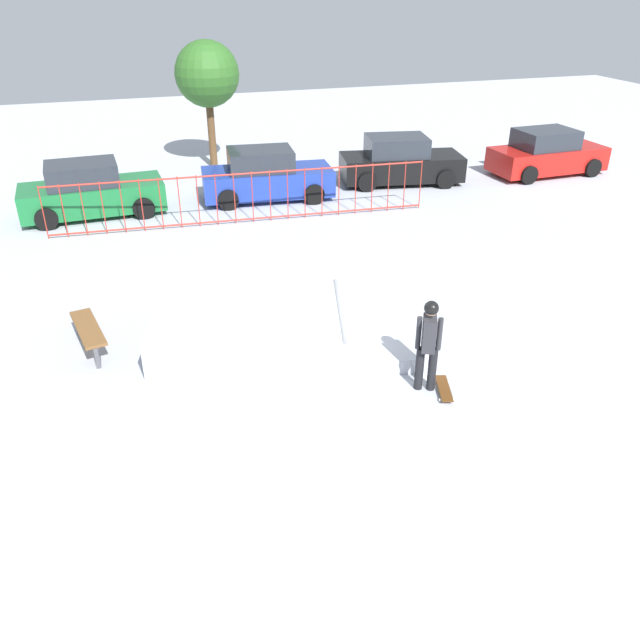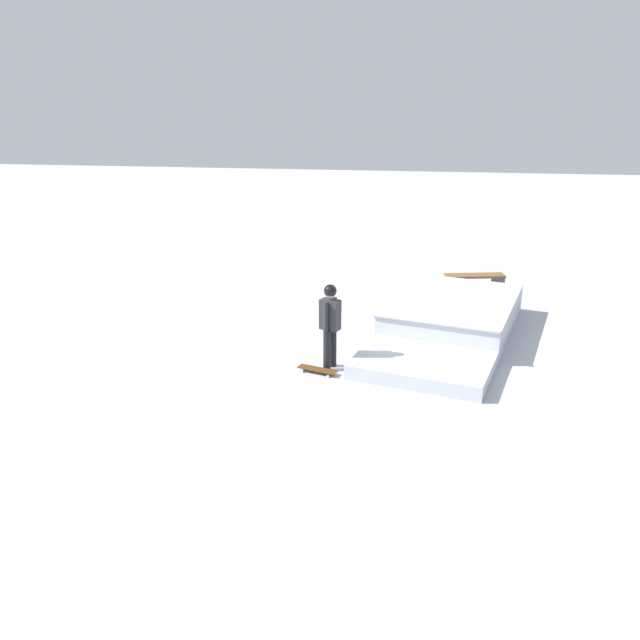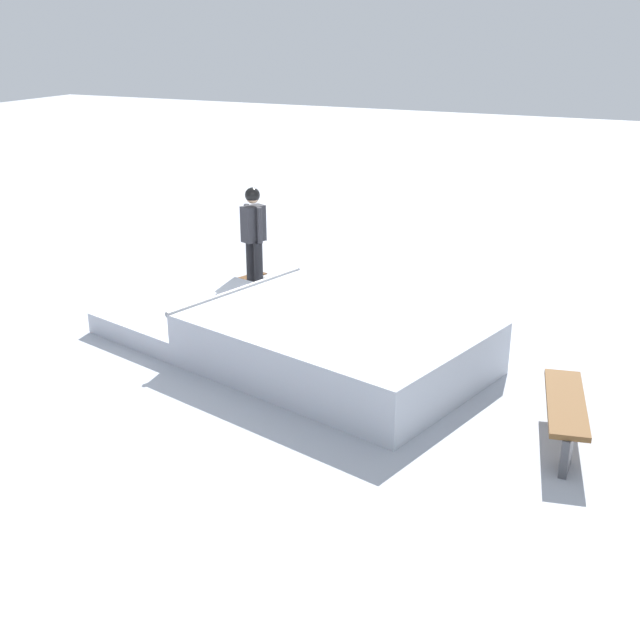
{
  "view_description": "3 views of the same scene",
  "coord_description": "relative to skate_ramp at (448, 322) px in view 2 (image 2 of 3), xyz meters",
  "views": [
    {
      "loc": [
        -3.26,
        -10.2,
        6.48
      ],
      "look_at": [
        -0.19,
        -0.45,
        0.9
      ],
      "focal_mm": 35.92,
      "sensor_mm": 36.0,
      "label": 1
    },
    {
      "loc": [
        13.42,
        -0.34,
        5.36
      ],
      "look_at": [
        1.31,
        -2.04,
        1.0
      ],
      "focal_mm": 37.64,
      "sensor_mm": 36.0,
      "label": 2
    },
    {
      "loc": [
        -5.1,
        9.4,
        4.29
      ],
      "look_at": [
        -1.02,
        0.56,
        0.6
      ],
      "focal_mm": 44.53,
      "sensor_mm": 36.0,
      "label": 3
    }
  ],
  "objects": [
    {
      "name": "skater",
      "position": [
        2.16,
        -2.39,
        0.69
      ],
      "size": [
        0.41,
        0.44,
        1.73
      ],
      "rotation": [
        0.0,
        0.0,
        4.29
      ],
      "color": "black",
      "rests_on": "ground"
    },
    {
      "name": "park_bench",
      "position": [
        -3.45,
        0.82,
        0.04
      ],
      "size": [
        0.71,
        1.65,
        0.48
      ],
      "rotation": [
        0.0,
        0.0,
        4.91
      ],
      "color": "brown",
      "rests_on": "ground"
    },
    {
      "name": "skate_ramp",
      "position": [
        0.0,
        0.0,
        0.0
      ],
      "size": [
        5.88,
        3.89,
        0.74
      ],
      "rotation": [
        0.0,
        0.0,
        -0.26
      ],
      "color": "silver",
      "rests_on": "ground"
    },
    {
      "name": "skateboard",
      "position": [
        2.44,
        -2.59,
        -0.24
      ],
      "size": [
        0.43,
        0.82,
        0.09
      ],
      "rotation": [
        0.0,
        0.0,
        4.4
      ],
      "color": "#593314",
      "rests_on": "ground"
    },
    {
      "name": "ground_plane",
      "position": [
        0.85,
        -0.55,
        -0.32
      ],
      "size": [
        60.0,
        60.0,
        0.0
      ],
      "primitive_type": "plane",
      "color": "#B2B7C1"
    }
  ]
}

